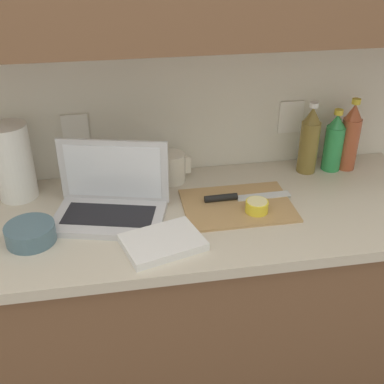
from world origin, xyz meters
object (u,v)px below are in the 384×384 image
Objects in this scene: bottle_water_clear at (350,137)px; knife at (233,197)px; bowl_white at (30,233)px; paper_towel_roll at (13,162)px; cutting_board at (237,205)px; lemon_half_cut at (257,206)px; bottle_oil_tall at (334,143)px; measuring_cup at (173,168)px; laptop at (111,199)px; bottle_green_soda at (309,141)px.

knife is at bearing -160.53° from bottle_water_clear.
paper_towel_roll is at bearing 104.15° from bowl_white.
lemon_half_cut is (0.05, -0.05, 0.02)m from cutting_board.
bottle_oil_tall is 2.11× the size of measuring_cup.
lemon_half_cut is 0.27× the size of bottle_water_clear.
laptop is 0.41m from cutting_board.
paper_towel_roll is at bearing 162.27° from lemon_half_cut.
cutting_board is 3.19× the size of measuring_cup.
bottle_water_clear is at bearing 18.22° from knife.
bottle_oil_tall reaches higher than lemon_half_cut.
paper_towel_roll is at bearing -178.15° from measuring_cup.
cutting_board is 1.20× the size of knife.
bottle_green_soda is 0.16m from bottle_water_clear.
bottle_water_clear is (0.42, 0.25, 0.10)m from lemon_half_cut.
bowl_white is at bearing -165.59° from bottle_water_clear.
bottle_green_soda is 1.85× the size of bowl_white.
bowl_white is at bearing -164.81° from bottle_oil_tall.
bowl_white is (-1.05, -0.28, -0.08)m from bottle_oil_tall.
cutting_board is 1.33× the size of bottle_green_soda.
bottle_green_soda reaches higher than measuring_cup.
paper_towel_roll is (-0.52, -0.02, 0.07)m from measuring_cup.
laptop is 0.74m from bottle_green_soda.
bottle_oil_tall is 0.06m from bottle_water_clear.
laptop reaches higher than lemon_half_cut.
bottle_water_clear is at bearing 31.11° from lemon_half_cut.
lemon_half_cut is at bearing -148.89° from bottle_water_clear.
cutting_board is at bearing -76.38° from knife.
bottle_water_clear is at bearing 0.52° from paper_towel_roll.
cutting_board is 0.28m from measuring_cup.
laptop is at bearing -140.59° from measuring_cup.
knife is 0.52m from bottle_water_clear.
bottle_water_clear reaches higher than bottle_oil_tall.
bottle_water_clear is 1.15m from bowl_white.
paper_towel_roll reaches higher than bowl_white.
knife is (-0.01, 0.03, 0.01)m from cutting_board.
bottle_water_clear is 2.43× the size of measuring_cup.
bottle_water_clear is (0.06, -0.00, 0.02)m from bottle_oil_tall.
bowl_white is at bearing -147.49° from measuring_cup.
cutting_board is at bearing 7.42° from bowl_white.
bottle_green_soda reaches higher than laptop.
bowl_white is (-0.24, -0.11, -0.03)m from laptop.
bottle_oil_tall is 1.63× the size of bowl_white.
bottle_oil_tall is at bearing -0.60° from measuring_cup.
bowl_white is (-1.11, -0.28, -0.10)m from bottle_water_clear.
bottle_oil_tall is at bearing 35.09° from lemon_half_cut.
bottle_oil_tall is (0.36, 0.25, 0.08)m from lemon_half_cut.
lemon_half_cut is 0.28× the size of paper_towel_roll.
measuring_cup is at bearing 131.54° from cutting_board.
lemon_half_cut is at bearing -136.18° from bottle_green_soda.
bottle_green_soda is 1.02m from paper_towel_roll.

